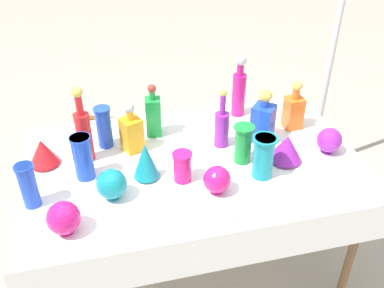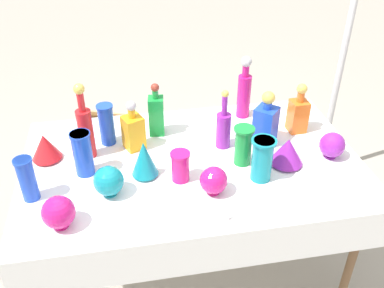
# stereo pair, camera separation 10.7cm
# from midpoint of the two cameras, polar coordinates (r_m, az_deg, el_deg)

# --- Properties ---
(ground_plane) EXTENTS (40.00, 40.00, 0.00)m
(ground_plane) POSITION_cam_midpoint_polar(r_m,az_deg,el_deg) (2.69, 1.18, -15.39)
(ground_plane) COLOR #A0998C
(display_table) EXTENTS (1.70, 1.05, 0.76)m
(display_table) POSITION_cam_midpoint_polar(r_m,az_deg,el_deg) (2.18, 1.52, -3.76)
(display_table) COLOR white
(display_table) RESTS_ON ground
(tall_bottle_0) EXTENTS (0.08, 0.08, 0.37)m
(tall_bottle_0) POSITION_cam_midpoint_polar(r_m,az_deg,el_deg) (2.49, 8.20, 7.01)
(tall_bottle_0) COLOR #C61972
(tall_bottle_0) RESTS_ON display_table
(tall_bottle_1) EXTENTS (0.08, 0.08, 0.41)m
(tall_bottle_1) POSITION_cam_midpoint_polar(r_m,az_deg,el_deg) (2.17, -12.68, 2.06)
(tall_bottle_1) COLOR red
(tall_bottle_1) RESTS_ON display_table
(tall_bottle_2) EXTENTS (0.08, 0.08, 0.33)m
(tall_bottle_2) POSITION_cam_midpoint_polar(r_m,az_deg,el_deg) (2.22, 5.60, 2.19)
(tall_bottle_2) COLOR purple
(tall_bottle_2) RESTS_ON display_table
(square_decanter_0) EXTENTS (0.09, 0.09, 0.30)m
(square_decanter_0) POSITION_cam_midpoint_polar(r_m,az_deg,el_deg) (2.32, -3.46, 4.03)
(square_decanter_0) COLOR #198C38
(square_decanter_0) RESTS_ON display_table
(square_decanter_1) EXTENTS (0.15, 0.15, 0.30)m
(square_decanter_1) POSITION_cam_midpoint_polar(r_m,az_deg,el_deg) (2.28, 11.13, 2.88)
(square_decanter_1) COLOR blue
(square_decanter_1) RESTS_ON display_table
(square_decanter_2) EXTENTS (0.10, 0.10, 0.29)m
(square_decanter_2) POSITION_cam_midpoint_polar(r_m,az_deg,el_deg) (2.43, 15.22, 4.05)
(square_decanter_2) COLOR orange
(square_decanter_2) RESTS_ON display_table
(square_decanter_3) EXTENTS (0.13, 0.13, 0.28)m
(square_decanter_3) POSITION_cam_midpoint_polar(r_m,az_deg,el_deg) (2.22, -6.48, 1.83)
(square_decanter_3) COLOR orange
(square_decanter_3) RESTS_ON display_table
(slender_vase_0) EXTENTS (0.08, 0.08, 0.21)m
(slender_vase_0) POSITION_cam_midpoint_polar(r_m,az_deg,el_deg) (1.99, -19.72, -4.34)
(slender_vase_0) COLOR blue
(slender_vase_0) RESTS_ON display_table
(slender_vase_1) EXTENTS (0.09, 0.09, 0.23)m
(slender_vase_1) POSITION_cam_midpoint_polar(r_m,az_deg,el_deg) (2.27, -10.02, 2.70)
(slender_vase_1) COLOR blue
(slender_vase_1) RESTS_ON display_table
(slender_vase_2) EXTENTS (0.10, 0.10, 0.20)m
(slender_vase_2) POSITION_cam_midpoint_polar(r_m,az_deg,el_deg) (2.11, 8.30, -0.08)
(slender_vase_2) COLOR #198C38
(slender_vase_2) RESTS_ON display_table
(slender_vase_3) EXTENTS (0.10, 0.10, 0.23)m
(slender_vase_3) POSITION_cam_midpoint_polar(r_m,az_deg,el_deg) (2.07, -12.96, -1.14)
(slender_vase_3) COLOR blue
(slender_vase_3) RESTS_ON display_table
(slender_vase_4) EXTENTS (0.12, 0.12, 0.22)m
(slender_vase_4) POSITION_cam_midpoint_polar(r_m,az_deg,el_deg) (2.02, 10.86, -1.91)
(slender_vase_4) COLOR teal
(slender_vase_4) RESTS_ON display_table
(slender_vase_5) EXTENTS (0.09, 0.09, 0.15)m
(slender_vase_5) POSITION_cam_midpoint_polar(r_m,az_deg,el_deg) (2.00, -0.03, -2.89)
(slender_vase_5) COLOR #C61972
(slender_vase_5) RESTS_ON display_table
(fluted_vase_0) EXTENTS (0.13, 0.13, 0.19)m
(fluted_vase_0) POSITION_cam_midpoint_polar(r_m,az_deg,el_deg) (2.02, -4.89, -2.00)
(fluted_vase_0) COLOR teal
(fluted_vase_0) RESTS_ON display_table
(fluted_vase_1) EXTENTS (0.15, 0.15, 0.14)m
(fluted_vase_1) POSITION_cam_midpoint_polar(r_m,az_deg,el_deg) (2.24, -17.72, -0.36)
(fluted_vase_1) COLOR red
(fluted_vase_1) RESTS_ON display_table
(fluted_vase_2) EXTENTS (0.16, 0.16, 0.15)m
(fluted_vase_2) POSITION_cam_midpoint_polar(r_m,az_deg,el_deg) (2.16, 14.00, -0.94)
(fluted_vase_2) COLOR purple
(fluted_vase_2) RESTS_ON display_table
(round_bowl_0) EXTENTS (0.13, 0.13, 0.13)m
(round_bowl_0) POSITION_cam_midpoint_polar(r_m,az_deg,el_deg) (1.93, 4.49, -4.89)
(round_bowl_0) COLOR #C61972
(round_bowl_0) RESTS_ON display_table
(round_bowl_1) EXTENTS (0.14, 0.14, 0.15)m
(round_bowl_1) POSITION_cam_midpoint_polar(r_m,az_deg,el_deg) (1.83, -15.78, -8.80)
(round_bowl_1) COLOR #C61972
(round_bowl_1) RESTS_ON display_table
(round_bowl_2) EXTENTS (0.13, 0.13, 0.14)m
(round_bowl_2) POSITION_cam_midpoint_polar(r_m,az_deg,el_deg) (2.28, 19.47, -0.16)
(round_bowl_2) COLOR purple
(round_bowl_2) RESTS_ON display_table
(round_bowl_3) EXTENTS (0.14, 0.14, 0.15)m
(round_bowl_3) POSITION_cam_midpoint_polar(r_m,az_deg,el_deg) (1.94, -9.52, -4.92)
(round_bowl_3) COLOR teal
(round_bowl_3) RESTS_ON display_table
(price_tag_left) EXTENTS (0.06, 0.02, 0.05)m
(price_tag_left) POSITION_cam_midpoint_polar(r_m,az_deg,el_deg) (1.83, 5.76, -9.59)
(price_tag_left) COLOR white
(price_tag_left) RESTS_ON display_table
(price_tag_center) EXTENTS (0.05, 0.02, 0.04)m
(price_tag_center) POSITION_cam_midpoint_polar(r_m,az_deg,el_deg) (1.82, 3.77, -9.92)
(price_tag_center) COLOR white
(price_tag_center) RESTS_ON display_table
(cardboard_box_behind_left) EXTENTS (0.47, 0.47, 0.33)m
(cardboard_box_behind_left) POSITION_cam_midpoint_polar(r_m,az_deg,el_deg) (3.29, -8.09, -1.97)
(cardboard_box_behind_left) COLOR tan
(cardboard_box_behind_left) RESTS_ON ground
(cardboard_box_behind_right) EXTENTS (0.50, 0.48, 0.34)m
(cardboard_box_behind_right) POSITION_cam_midpoint_polar(r_m,az_deg,el_deg) (3.54, -10.37, 0.68)
(cardboard_box_behind_right) COLOR tan
(cardboard_box_behind_right) RESTS_ON ground
(canopy_pole) EXTENTS (0.18, 0.18, 2.79)m
(canopy_pole) POSITION_cam_midpoint_polar(r_m,az_deg,el_deg) (2.97, 21.13, 14.01)
(canopy_pole) COLOR silver
(canopy_pole) RESTS_ON ground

